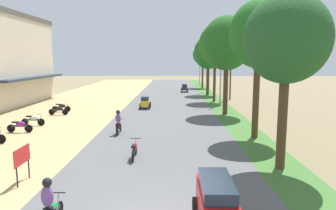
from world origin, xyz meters
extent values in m
cube|color=#2D3847|center=(-15.10, 26.56, 3.08)|extent=(1.20, 13.95, 0.25)
cylinder|color=black|center=(-9.75, 9.57, 0.34)|extent=(0.56, 0.06, 0.56)
cylinder|color=#A5A8AD|center=(-9.81, 9.57, 0.61)|extent=(0.26, 0.05, 0.68)
cylinder|color=black|center=(-9.43, 12.46, 0.34)|extent=(0.56, 0.06, 0.56)
cylinder|color=black|center=(-10.67, 12.46, 0.34)|extent=(0.56, 0.06, 0.56)
cube|color=#333338|center=(-10.05, 12.46, 0.52)|extent=(1.12, 0.12, 0.12)
ellipsoid|color=#8C1E8C|center=(-9.97, 12.46, 0.66)|extent=(0.64, 0.28, 0.32)
cube|color=black|center=(-10.33, 12.46, 0.78)|extent=(0.44, 0.20, 0.10)
cylinder|color=#A5A8AD|center=(-9.49, 12.46, 0.61)|extent=(0.26, 0.05, 0.68)
cylinder|color=black|center=(-9.55, 12.46, 0.98)|extent=(0.04, 0.54, 0.04)
cylinder|color=black|center=(-9.52, 14.69, 0.34)|extent=(0.56, 0.06, 0.56)
cylinder|color=black|center=(-10.76, 14.69, 0.34)|extent=(0.56, 0.06, 0.56)
cube|color=#333338|center=(-10.14, 14.69, 0.52)|extent=(1.12, 0.12, 0.12)
ellipsoid|color=silver|center=(-10.06, 14.69, 0.66)|extent=(0.64, 0.28, 0.32)
cube|color=black|center=(-10.42, 14.69, 0.78)|extent=(0.44, 0.20, 0.10)
cylinder|color=#A5A8AD|center=(-9.58, 14.69, 0.61)|extent=(0.26, 0.05, 0.68)
cylinder|color=black|center=(-9.64, 14.69, 0.98)|extent=(0.04, 0.54, 0.04)
cylinder|color=black|center=(-9.30, 19.38, 0.34)|extent=(0.56, 0.06, 0.56)
cylinder|color=black|center=(-10.54, 19.38, 0.34)|extent=(0.56, 0.06, 0.56)
cube|color=#333338|center=(-9.92, 19.38, 0.52)|extent=(1.12, 0.12, 0.12)
ellipsoid|color=black|center=(-9.84, 19.38, 0.66)|extent=(0.64, 0.28, 0.32)
cube|color=black|center=(-10.20, 19.38, 0.78)|extent=(0.44, 0.20, 0.10)
cylinder|color=#A5A8AD|center=(-9.36, 19.38, 0.61)|extent=(0.26, 0.05, 0.68)
cylinder|color=black|center=(-9.42, 19.38, 0.98)|extent=(0.04, 0.54, 0.04)
cylinder|color=black|center=(-9.67, 21.14, 0.34)|extent=(0.56, 0.06, 0.56)
cylinder|color=black|center=(-10.91, 21.14, 0.34)|extent=(0.56, 0.06, 0.56)
cube|color=#333338|center=(-10.29, 21.14, 0.52)|extent=(1.12, 0.12, 0.12)
ellipsoid|color=black|center=(-10.21, 21.14, 0.66)|extent=(0.64, 0.28, 0.32)
cube|color=black|center=(-10.57, 21.14, 0.78)|extent=(0.44, 0.20, 0.10)
cylinder|color=#A5A8AD|center=(-9.73, 21.14, 0.61)|extent=(0.26, 0.05, 0.68)
cylinder|color=black|center=(-9.79, 21.14, 0.98)|extent=(0.04, 0.54, 0.04)
cylinder|color=#262628|center=(-5.52, 3.14, 0.46)|extent=(0.06, 0.06, 0.80)
cylinder|color=#262628|center=(-5.52, 4.14, 0.46)|extent=(0.06, 0.06, 0.80)
cube|color=red|center=(-5.52, 3.64, 1.21)|extent=(0.04, 1.30, 0.70)
cylinder|color=#4C351E|center=(5.64, 5.62, 2.48)|extent=(0.43, 0.43, 4.84)
ellipsoid|color=#214F24|center=(5.64, 5.62, 6.00)|extent=(3.79, 3.79, 3.99)
cylinder|color=#4C351E|center=(5.93, 11.36, 2.78)|extent=(0.41, 0.41, 5.43)
ellipsoid|color=#20621E|center=(5.93, 11.36, 6.66)|extent=(3.64, 3.64, 4.23)
cylinder|color=#4C351E|center=(5.44, 20.12, 2.64)|extent=(0.44, 0.44, 5.16)
ellipsoid|color=#205A1E|center=(5.44, 20.12, 6.57)|extent=(4.50, 4.50, 4.92)
cylinder|color=#4C351E|center=(5.56, 28.94, 2.81)|extent=(0.32, 0.32, 5.49)
ellipsoid|color=#286018|center=(5.56, 28.94, 6.86)|extent=(3.88, 3.88, 4.76)
cylinder|color=#4C351E|center=(5.53, 36.02, 2.44)|extent=(0.43, 0.43, 4.75)
ellipsoid|color=#1D5F1F|center=(5.53, 36.02, 6.10)|extent=(4.07, 4.07, 4.68)
cylinder|color=#4C351E|center=(5.84, 47.54, 2.52)|extent=(0.33, 0.33, 4.92)
ellipsoid|color=#196822|center=(5.84, 47.54, 5.96)|extent=(3.60, 3.60, 3.55)
cylinder|color=gray|center=(5.80, 25.72, 3.59)|extent=(0.16, 0.16, 7.06)
cylinder|color=gray|center=(5.10, 25.72, 6.97)|extent=(1.40, 0.08, 0.08)
ellipsoid|color=silver|center=(4.40, 25.72, 6.90)|extent=(0.36, 0.20, 0.14)
cylinder|color=gray|center=(6.50, 25.72, 6.97)|extent=(1.40, 0.08, 0.08)
ellipsoid|color=silver|center=(7.20, 25.72, 6.90)|extent=(0.36, 0.20, 0.14)
cylinder|color=gray|center=(5.80, 39.62, 3.69)|extent=(0.16, 0.16, 7.26)
cylinder|color=gray|center=(5.10, 39.62, 7.17)|extent=(1.40, 0.08, 0.08)
ellipsoid|color=silver|center=(4.40, 39.62, 7.10)|extent=(0.36, 0.20, 0.14)
cylinder|color=gray|center=(6.50, 39.62, 7.17)|extent=(1.40, 0.08, 0.08)
ellipsoid|color=silver|center=(7.20, 39.62, 7.10)|extent=(0.36, 0.20, 0.14)
cylinder|color=gray|center=(5.80, 53.24, 3.63)|extent=(0.16, 0.16, 7.14)
cylinder|color=gray|center=(5.10, 53.24, 7.05)|extent=(1.40, 0.08, 0.08)
ellipsoid|color=silver|center=(4.40, 53.24, 6.98)|extent=(0.36, 0.20, 0.14)
cylinder|color=gray|center=(6.50, 53.24, 7.05)|extent=(1.40, 0.08, 0.08)
ellipsoid|color=silver|center=(7.20, 53.24, 6.98)|extent=(0.36, 0.20, 0.14)
cylinder|color=brown|center=(7.85, 31.06, 4.84)|extent=(0.20, 0.20, 9.68)
cube|color=#473323|center=(7.85, 31.06, 9.18)|extent=(1.80, 0.10, 0.10)
cube|color=red|center=(1.86, -0.02, 0.93)|extent=(0.95, 2.40, 0.95)
cube|color=#232B38|center=(1.86, -0.12, 1.58)|extent=(0.87, 2.00, 0.35)
cylinder|color=black|center=(2.39, 0.85, 0.42)|extent=(0.12, 0.68, 0.68)
cylinder|color=black|center=(1.32, 0.85, 0.42)|extent=(0.12, 0.68, 0.68)
cube|color=gold|center=(-2.29, 23.28, 0.66)|extent=(0.84, 1.95, 0.50)
cube|color=#232B38|center=(-2.29, 23.23, 1.11)|extent=(0.77, 1.10, 0.40)
cylinder|color=black|center=(-2.76, 23.99, 0.38)|extent=(0.10, 0.60, 0.60)
cylinder|color=black|center=(-1.82, 23.99, 0.38)|extent=(0.10, 0.60, 0.60)
cylinder|color=black|center=(-2.76, 22.58, 0.38)|extent=(0.10, 0.60, 0.60)
cylinder|color=black|center=(-1.82, 22.58, 0.38)|extent=(0.10, 0.60, 0.60)
cube|color=#282D33|center=(2.35, 39.93, 0.66)|extent=(0.84, 1.95, 0.50)
cube|color=#232B38|center=(2.35, 39.98, 1.11)|extent=(0.77, 1.10, 0.40)
cylinder|color=black|center=(2.82, 39.23, 0.38)|extent=(0.10, 0.60, 0.60)
cylinder|color=black|center=(1.88, 39.23, 0.38)|extent=(0.10, 0.60, 0.60)
cylinder|color=black|center=(2.82, 40.64, 0.38)|extent=(0.10, 0.60, 0.60)
cylinder|color=black|center=(1.88, 40.64, 0.38)|extent=(0.10, 0.60, 0.60)
cylinder|color=black|center=(-2.96, 0.73, 0.36)|extent=(0.06, 0.56, 0.56)
ellipsoid|color=#14722D|center=(-2.96, 0.19, 0.68)|extent=(0.28, 0.64, 0.32)
cylinder|color=#A5A8AD|center=(-2.96, 0.67, 0.63)|extent=(0.05, 0.26, 0.68)
cylinder|color=black|center=(-2.96, 0.61, 1.00)|extent=(0.54, 0.04, 0.04)
ellipsoid|color=#724C8C|center=(-2.96, -0.09, 1.20)|extent=(0.36, 0.28, 0.64)
sphere|color=black|center=(-2.96, -0.05, 1.60)|extent=(0.28, 0.28, 0.28)
cylinder|color=black|center=(-1.34, 7.46, 0.36)|extent=(0.06, 0.56, 0.56)
cylinder|color=black|center=(-1.34, 6.22, 0.36)|extent=(0.06, 0.56, 0.56)
cube|color=#333338|center=(-1.34, 6.84, 0.54)|extent=(0.12, 1.12, 0.12)
ellipsoid|color=red|center=(-1.34, 6.92, 0.68)|extent=(0.28, 0.64, 0.32)
cube|color=black|center=(-1.34, 6.56, 0.80)|extent=(0.20, 0.44, 0.10)
cylinder|color=#A5A8AD|center=(-1.34, 7.40, 0.63)|extent=(0.05, 0.26, 0.68)
cylinder|color=black|center=(-1.34, 7.34, 1.00)|extent=(0.54, 0.04, 0.04)
cylinder|color=black|center=(-3.08, 12.74, 0.36)|extent=(0.06, 0.56, 0.56)
cylinder|color=black|center=(-3.08, 11.50, 0.36)|extent=(0.06, 0.56, 0.56)
cube|color=#333338|center=(-3.08, 12.12, 0.54)|extent=(0.12, 1.12, 0.12)
ellipsoid|color=red|center=(-3.08, 12.20, 0.68)|extent=(0.28, 0.64, 0.32)
cube|color=black|center=(-3.08, 11.84, 0.80)|extent=(0.20, 0.44, 0.10)
cylinder|color=#A5A8AD|center=(-3.08, 12.68, 0.63)|extent=(0.05, 0.26, 0.68)
cylinder|color=black|center=(-3.08, 12.62, 1.00)|extent=(0.54, 0.04, 0.04)
ellipsoid|color=#724C8C|center=(-3.08, 11.92, 1.20)|extent=(0.36, 0.28, 0.64)
sphere|color=black|center=(-3.08, 11.96, 1.60)|extent=(0.28, 0.28, 0.28)
cylinder|color=#2D2D38|center=(-3.22, 12.02, 0.56)|extent=(0.12, 0.12, 0.48)
cylinder|color=#2D2D38|center=(-2.94, 12.02, 0.56)|extent=(0.12, 0.12, 0.48)
camera|label=1|loc=(0.65, -8.39, 5.07)|focal=33.08mm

